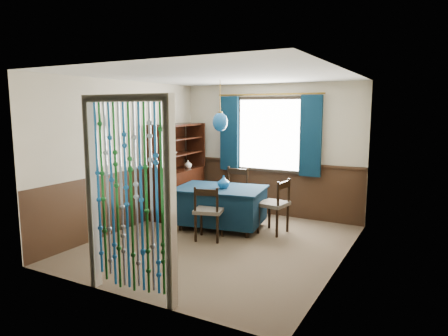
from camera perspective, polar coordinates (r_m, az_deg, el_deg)
The scene contains 22 objects.
floor at distance 6.17m, azimuth -0.75°, elevation -10.76°, with size 4.00×4.00×0.00m, color brown.
ceiling at distance 5.85m, azimuth -0.80°, elevation 13.04°, with size 4.00×4.00×0.00m, color silver.
wall_back at distance 7.68m, azimuth 6.57°, elevation 2.54°, with size 3.60×3.60×0.00m, color beige.
wall_front at distance 4.28m, azimuth -14.04°, elevation -2.31°, with size 3.60×3.60×0.00m, color beige.
wall_left at distance 6.94m, azimuth -13.85°, elevation 1.73°, with size 4.00×4.00×0.00m, color beige.
wall_right at distance 5.25m, azimuth 16.62°, elevation -0.46°, with size 4.00×4.00×0.00m, color beige.
wainscot_back at distance 7.78m, azimuth 6.44°, elevation -2.97°, with size 3.60×3.60×0.00m, color #372215.
wainscot_front at distance 4.48m, azimuth -13.56°, elevation -11.75°, with size 3.60×3.60×0.00m, color #372215.
wainscot_left at distance 7.05m, azimuth -13.54°, elevation -4.34°, with size 4.00×4.00×0.00m, color #372215.
wainscot_right at distance 5.41m, azimuth 16.13°, elevation -8.31°, with size 4.00×4.00×0.00m, color #372215.
window at distance 7.61m, azimuth 6.47°, elevation 4.76°, with size 1.32×0.12×1.42m, color black.
doorway at distance 4.36m, azimuth -13.41°, elevation -4.77°, with size 1.16×0.12×2.18m, color silver, non-canonical shape.
dining_table at distance 6.84m, azimuth -0.54°, elevation -5.22°, with size 1.62×1.25×0.71m.
chair_near at distance 6.23m, azimuth -2.22°, elevation -6.18°, with size 0.52×0.51×0.86m.
chair_far at distance 7.44m, azimuth 1.43°, elevation -3.41°, with size 0.48×0.46×0.95m.
chair_left at distance 7.18m, azimuth -6.79°, elevation -3.87°, with size 0.54×0.56×0.96m.
chair_right at distance 6.61m, azimuth 7.29°, elevation -5.19°, with size 0.48×0.50×0.90m.
sideboard at distance 7.76m, azimuth -6.62°, elevation -2.21°, with size 0.58×1.37×1.75m.
pendant_lamp at distance 6.65m, azimuth -0.56°, elevation 6.62°, with size 0.25×0.25×0.84m.
vase_table at distance 6.70m, azimuth -0.06°, elevation -2.08°, with size 0.19×0.19×0.20m, color #155291.
bowl_shelf at distance 7.40m, azimuth -7.61°, elevation 2.12°, with size 0.23×0.23×0.06m, color beige.
vase_sideboard at distance 7.89m, azimuth -5.17°, elevation 0.62°, with size 0.17×0.17×0.17m, color beige.
Camera 1 is at (2.86, -5.08, 2.03)m, focal length 32.00 mm.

